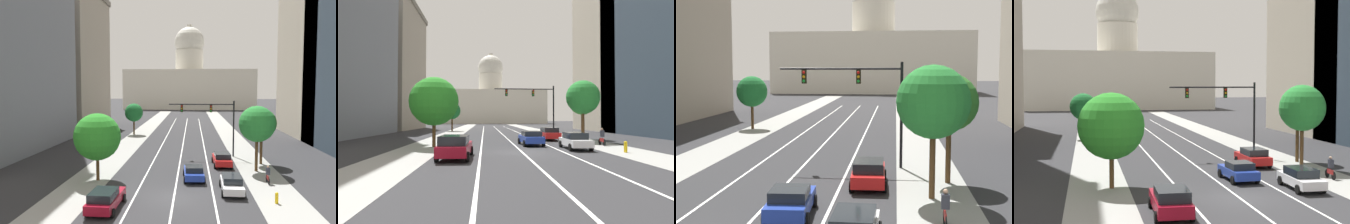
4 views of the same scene
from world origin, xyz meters
TOP-DOWN VIEW (x-y plane):
  - ground_plane at (0.00, 40.00)m, footprint 400.00×400.00m
  - sidewalk_left at (-8.65, 35.00)m, footprint 4.13×130.00m
  - sidewalk_right at (8.65, 35.00)m, footprint 4.13×130.00m
  - lane_stripe_left at (-3.29, 25.00)m, footprint 0.16×90.00m
  - lane_stripe_center at (0.00, 25.00)m, footprint 0.16×90.00m
  - lane_stripe_right at (3.29, 25.00)m, footprint 0.16×90.00m
  - office_tower_far_left at (-30.52, 47.09)m, footprint 21.83×23.36m
  - office_tower_far_right at (28.39, 36.22)m, footprint 17.45×23.90m
  - capitol_building at (0.00, 119.20)m, footprint 54.33×23.79m
  - car_red at (4.94, 11.70)m, footprint 2.20×4.65m
  - car_white at (4.94, 1.94)m, footprint 2.03×4.56m
  - car_blue at (1.65, 5.58)m, footprint 2.23×4.31m
  - car_crimson at (-4.95, -2.97)m, footprint 2.22×4.85m
  - traffic_signal_mast at (4.27, 16.94)m, footprint 8.60×0.39m
  - fire_hydrant at (8.13, -0.73)m, footprint 0.26×0.35m
  - cyclist at (8.67, 4.81)m, footprint 0.37×1.70m
  - street_tree_mid_right at (8.45, 9.41)m, footprint 3.91×3.91m
  - street_tree_near_right at (9.68, 12.99)m, footprint 3.47×3.47m
  - street_tree_near_left at (-9.81, 36.31)m, footprint 3.51×3.51m
  - street_tree_mid_left at (-7.75, 4.66)m, footprint 4.59×4.59m

SIDE VIEW (x-z plane):
  - ground_plane at x=0.00m, z-range 0.00..0.00m
  - sidewalk_left at x=-8.65m, z-range 0.00..0.01m
  - sidewalk_right at x=8.65m, z-range 0.00..0.01m
  - lane_stripe_left at x=-3.29m, z-range 0.01..0.02m
  - lane_stripe_center at x=0.00m, z-range 0.01..0.02m
  - lane_stripe_right at x=3.29m, z-range 0.01..0.02m
  - fire_hydrant at x=8.13m, z-range 0.01..0.92m
  - car_blue at x=1.65m, z-range 0.03..1.46m
  - car_white at x=4.94m, z-range 0.04..1.51m
  - car_red at x=4.94m, z-range 0.03..1.60m
  - car_crimson at x=-4.95m, z-range 0.03..1.61m
  - cyclist at x=8.67m, z-range -0.01..1.71m
  - street_tree_near_left at x=-9.81m, z-range 1.24..7.26m
  - street_tree_mid_left at x=-7.75m, z-range 1.00..7.61m
  - street_tree_near_right at x=9.68m, z-range 1.56..8.19m
  - street_tree_mid_right at x=8.45m, z-range 1.59..8.73m
  - traffic_signal_mast at x=4.27m, z-range 1.64..9.01m
  - capitol_building at x=0.00m, z-range -7.43..28.84m
  - office_tower_far_left at x=-30.52m, z-range 0.04..30.89m
  - office_tower_far_right at x=28.39m, z-range 0.04..48.93m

